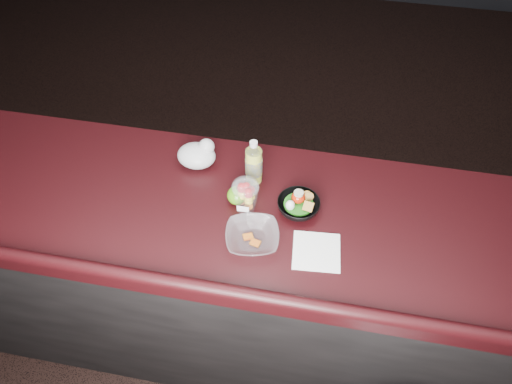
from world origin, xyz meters
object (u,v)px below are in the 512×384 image
lemonade_bottle (254,165)px  snack_bowl (298,205)px  takeout_bowl (252,237)px  fruit_cup (246,195)px  green_apple (237,195)px

lemonade_bottle → snack_bowl: size_ratio=1.09×
lemonade_bottle → takeout_bowl: 0.30m
fruit_cup → green_apple: size_ratio=1.80×
green_apple → snack_bowl: snack_bowl is taller
green_apple → snack_bowl: bearing=0.1°
fruit_cup → snack_bowl: 0.19m
fruit_cup → green_apple: (-0.04, 0.02, -0.04)m
snack_bowl → fruit_cup: bearing=-173.0°
green_apple → takeout_bowl: (0.09, -0.17, -0.01)m
fruit_cup → takeout_bowl: bearing=-70.0°
lemonade_bottle → takeout_bowl: lemonade_bottle is taller
snack_bowl → lemonade_bottle: bearing=147.4°
takeout_bowl → green_apple: bearing=118.0°
green_apple → snack_bowl: 0.22m
green_apple → takeout_bowl: green_apple is taller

